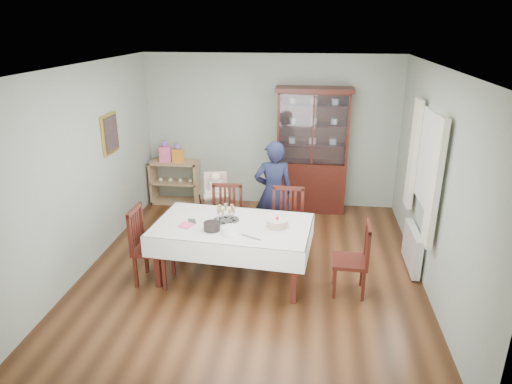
% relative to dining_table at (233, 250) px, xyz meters
% --- Properties ---
extents(floor, '(5.00, 5.00, 0.00)m').
position_rel_dining_table_xyz_m(floor, '(0.23, 0.22, -0.38)').
color(floor, '#593319').
rests_on(floor, ground).
extents(room_shell, '(5.00, 5.00, 5.00)m').
position_rel_dining_table_xyz_m(room_shell, '(0.23, 0.75, 1.32)').
color(room_shell, '#9EAA99').
rests_on(room_shell, floor).
extents(dining_table, '(2.09, 1.31, 0.76)m').
position_rel_dining_table_xyz_m(dining_table, '(0.00, 0.00, 0.00)').
color(dining_table, '#411610').
rests_on(dining_table, floor).
extents(china_cabinet, '(1.30, 0.48, 2.18)m').
position_rel_dining_table_xyz_m(china_cabinet, '(0.98, 2.48, 0.74)').
color(china_cabinet, '#411610').
rests_on(china_cabinet, floor).
extents(sideboard, '(0.90, 0.38, 0.80)m').
position_rel_dining_table_xyz_m(sideboard, '(-1.52, 2.50, 0.02)').
color(sideboard, tan).
rests_on(sideboard, floor).
extents(picture_frame, '(0.04, 0.48, 0.58)m').
position_rel_dining_table_xyz_m(picture_frame, '(-1.99, 1.02, 1.27)').
color(picture_frame, gold).
rests_on(picture_frame, room_shell).
extents(window, '(0.04, 1.02, 1.22)m').
position_rel_dining_table_xyz_m(window, '(2.45, 0.52, 1.17)').
color(window, white).
rests_on(window, room_shell).
extents(curtain_left, '(0.07, 0.30, 1.55)m').
position_rel_dining_table_xyz_m(curtain_left, '(2.39, -0.10, 1.07)').
color(curtain_left, silver).
rests_on(curtain_left, room_shell).
extents(curtain_right, '(0.07, 0.30, 1.55)m').
position_rel_dining_table_xyz_m(curtain_right, '(2.39, 1.14, 1.07)').
color(curtain_right, silver).
rests_on(curtain_right, room_shell).
extents(radiator, '(0.10, 0.80, 0.55)m').
position_rel_dining_table_xyz_m(radiator, '(2.39, 0.52, -0.08)').
color(radiator, white).
rests_on(radiator, floor).
extents(chair_far_left, '(0.48, 0.48, 1.02)m').
position_rel_dining_table_xyz_m(chair_far_left, '(-0.20, 0.61, -0.08)').
color(chair_far_left, '#411610').
rests_on(chair_far_left, floor).
extents(chair_far_right, '(0.48, 0.48, 1.03)m').
position_rel_dining_table_xyz_m(chair_far_right, '(0.67, 0.55, -0.08)').
color(chair_far_right, '#411610').
rests_on(chair_far_right, floor).
extents(chair_end_left, '(0.46, 0.46, 1.02)m').
position_rel_dining_table_xyz_m(chair_end_left, '(-1.01, -0.24, -0.08)').
color(chair_end_left, '#411610').
rests_on(chair_end_left, floor).
extents(chair_end_right, '(0.44, 0.44, 0.94)m').
position_rel_dining_table_xyz_m(chair_end_right, '(1.51, -0.20, -0.11)').
color(chair_end_right, '#411610').
rests_on(chair_end_right, floor).
extents(woman, '(0.64, 0.49, 1.59)m').
position_rel_dining_table_xyz_m(woman, '(0.43, 1.12, 0.41)').
color(woman, black).
rests_on(woman, floor).
extents(high_chair, '(0.57, 0.57, 1.07)m').
position_rel_dining_table_xyz_m(high_chair, '(-0.45, 1.15, 0.03)').
color(high_chair, black).
rests_on(high_chair, floor).
extents(champagne_tray, '(0.34, 0.34, 0.20)m').
position_rel_dining_table_xyz_m(champagne_tray, '(-0.10, 0.09, 0.44)').
color(champagne_tray, silver).
rests_on(champagne_tray, dining_table).
extents(birthday_cake, '(0.31, 0.31, 0.22)m').
position_rel_dining_table_xyz_m(birthday_cake, '(0.58, -0.03, 0.43)').
color(birthday_cake, white).
rests_on(birthday_cake, dining_table).
extents(plate_stack_dark, '(0.27, 0.27, 0.10)m').
position_rel_dining_table_xyz_m(plate_stack_dark, '(-0.22, -0.20, 0.42)').
color(plate_stack_dark, black).
rests_on(plate_stack_dark, dining_table).
extents(plate_stack_white, '(0.27, 0.27, 0.09)m').
position_rel_dining_table_xyz_m(plate_stack_white, '(0.03, -0.27, 0.42)').
color(plate_stack_white, white).
rests_on(plate_stack_white, dining_table).
extents(napkin_stack, '(0.19, 0.19, 0.02)m').
position_rel_dining_table_xyz_m(napkin_stack, '(-0.57, -0.13, 0.39)').
color(napkin_stack, '#FD5D8E').
rests_on(napkin_stack, dining_table).
extents(cutlery, '(0.17, 0.20, 0.01)m').
position_rel_dining_table_xyz_m(cutlery, '(-0.57, 0.01, 0.38)').
color(cutlery, silver).
rests_on(cutlery, dining_table).
extents(cake_knife, '(0.26, 0.15, 0.01)m').
position_rel_dining_table_xyz_m(cake_knife, '(0.29, -0.36, 0.38)').
color(cake_knife, silver).
rests_on(cake_knife, dining_table).
extents(gift_bag_pink, '(0.23, 0.17, 0.38)m').
position_rel_dining_table_xyz_m(gift_bag_pink, '(-1.67, 2.48, 0.58)').
color(gift_bag_pink, '#FD5D8E').
rests_on(gift_bag_pink, sideboard).
extents(gift_bag_orange, '(0.20, 0.15, 0.34)m').
position_rel_dining_table_xyz_m(gift_bag_orange, '(-1.43, 2.48, 0.57)').
color(gift_bag_orange, orange).
rests_on(gift_bag_orange, sideboard).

